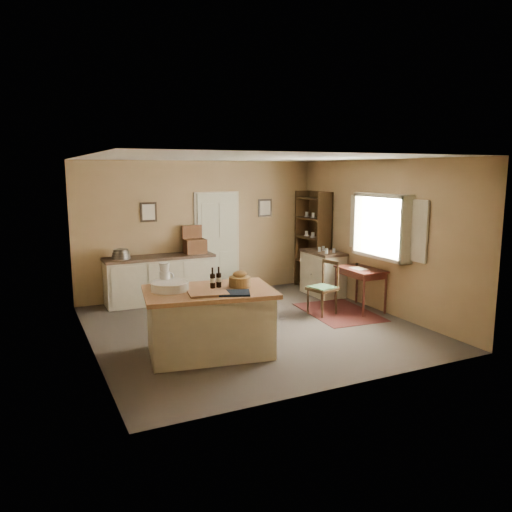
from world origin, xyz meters
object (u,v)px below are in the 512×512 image
Objects in this scene: sideboard at (160,277)px; shelving_unit at (315,240)px; work_island at (209,320)px; right_cabinet at (323,273)px; desk_chair at (322,289)px; writing_desk at (361,274)px.

shelving_unit is at bearing -4.88° from sideboard.
sideboard is at bearing 97.17° from work_island.
work_island is 3.89m from right_cabinet.
right_cabinet reaches higher than desk_chair.
shelving_unit is at bearing 85.14° from writing_desk.
right_cabinet is at bearing 43.08° from desk_chair.
right_cabinet is at bearing 90.01° from writing_desk.
shelving_unit is (3.29, -0.28, 0.55)m from sideboard.
sideboard is at bearing 175.12° from shelving_unit.
desk_chair is 2.09m from shelving_unit.
desk_chair is at bearing 30.33° from work_island.
right_cabinet is 0.48× the size of shelving_unit.
work_island is 3.38m from writing_desk.
writing_desk is at bearing 24.99° from work_island.
writing_desk is (3.13, -2.09, 0.19)m from sideboard.
work_island is 2.05× the size of desk_chair.
writing_desk is 1.25m from right_cabinet.
work_island is at bearing -172.53° from desk_chair.
right_cabinet is at bearing 42.72° from work_island.
work_island is at bearing -141.41° from shelving_unit.
shelving_unit is (0.95, 1.78, 0.57)m from desk_chair.
work_island reaches higher than sideboard.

